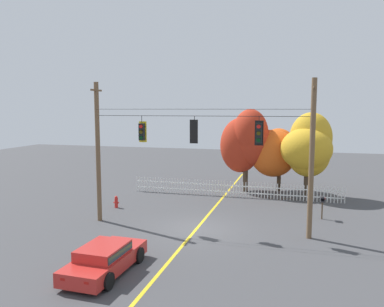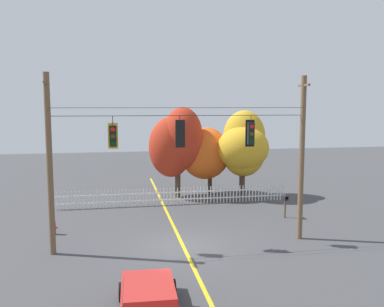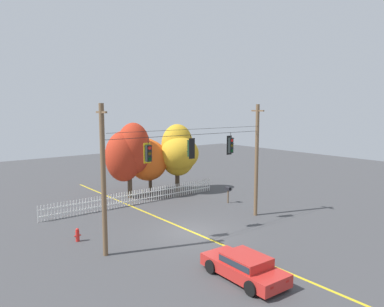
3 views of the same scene
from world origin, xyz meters
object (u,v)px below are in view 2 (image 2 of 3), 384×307
Objects in this scene: autumn_maple_mid at (206,152)px; parked_car at (149,301)px; traffic_signal_eastbound_side at (180,133)px; autumn_maple_near_fence at (178,143)px; traffic_signal_northbound_secondary at (251,133)px; roadside_mailbox at (285,199)px; autumn_oak_far_east at (244,146)px; fire_hydrant at (54,227)px; traffic_signal_westbound_side at (113,136)px.

parked_car is at bearing -107.90° from autumn_maple_mid.
traffic_signal_eastbound_side is 10.36m from autumn_maple_near_fence.
traffic_signal_northbound_secondary is 1.09× the size of roadside_mailbox.
autumn_maple_near_fence is (1.47, 10.17, -1.33)m from traffic_signal_eastbound_side.
autumn_maple_near_fence is 1.04× the size of autumn_oak_far_east.
autumn_maple_near_fence is 11.03m from fire_hydrant.
autumn_oak_far_east is at bearing 28.56° from fire_hydrant.
autumn_oak_far_east reaches higher than traffic_signal_northbound_secondary.
autumn_maple_near_fence is (4.43, 10.15, -1.26)m from traffic_signal_westbound_side.
autumn_oak_far_east is at bearing -9.10° from autumn_maple_near_fence.
autumn_maple_near_fence is 1.31× the size of autumn_maple_mid.
fire_hydrant is 0.58× the size of roadside_mailbox.
parked_car is (-5.28, -6.38, -4.60)m from traffic_signal_northbound_secondary.
autumn_oak_far_east is (6.02, 9.44, -1.59)m from traffic_signal_eastbound_side.
parked_car is at bearing -130.86° from roadside_mailbox.
traffic_signal_westbound_side is 1.85× the size of fire_hydrant.
traffic_signal_westbound_side is 0.30× the size of autumn_maple_mid.
autumn_maple_near_fence is 2.35m from autumn_maple_mid.
roadside_mailbox reaches higher than parked_car.
autumn_maple_near_fence is 4.73× the size of roadside_mailbox.
traffic_signal_eastbound_side reaches higher than autumn_maple_mid.
traffic_signal_northbound_secondary is at bearing 50.37° from parked_car.
fire_hydrant is 12.81m from roadside_mailbox.
autumn_maple_mid is at bearing 71.56° from traffic_signal_eastbound_side.
autumn_maple_near_fence is 1.51× the size of parked_car.
traffic_signal_westbound_side is 6.36m from fire_hydrant.
parked_car is 5.42× the size of fire_hydrant.
autumn_oak_far_east reaches higher than roadside_mailbox.
traffic_signal_westbound_side is at bearing 99.06° from parked_car.
autumn_maple_mid reaches higher than parked_car.
autumn_maple_near_fence is at bearing 78.33° from parked_car.
traffic_signal_eastbound_side is at bearing -179.66° from traffic_signal_northbound_secondary.
traffic_signal_eastbound_side reaches higher than parked_car.
autumn_maple_mid is at bearing 16.01° from autumn_maple_near_fence.
traffic_signal_northbound_secondary is 6.46m from roadside_mailbox.
autumn_oak_far_east reaches higher than autumn_maple_mid.
fire_hydrant is (-7.50, -7.28, -3.52)m from autumn_maple_near_fence.
traffic_signal_eastbound_side reaches higher than roadside_mailbox.
autumn_oak_far_east is at bearing 74.14° from traffic_signal_northbound_secondary.
fire_hydrant is at bearing 113.88° from parked_car.
autumn_maple_mid reaches higher than roadside_mailbox.
traffic_signal_westbound_side is at bearing -121.34° from autumn_maple_mid.
parked_car is at bearing -116.74° from autumn_oak_far_east.
parked_car is 13.27m from roadside_mailbox.
traffic_signal_westbound_side is 6.30m from traffic_signal_northbound_secondary.
fire_hydrant is (-9.62, -7.89, -2.72)m from autumn_maple_mid.
traffic_signal_eastbound_side is 8.72m from roadside_mailbox.
traffic_signal_westbound_side is 0.23× the size of autumn_oak_far_east.
parked_car is at bearing -106.98° from traffic_signal_eastbound_side.
traffic_signal_northbound_secondary is 10.92m from fire_hydrant.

